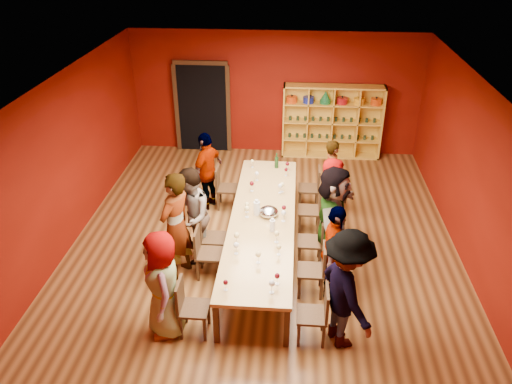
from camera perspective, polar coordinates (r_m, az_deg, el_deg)
room_shell at (r=8.22m, az=0.78°, el=1.54°), size 7.10×9.10×3.04m
tasting_table at (r=8.62m, az=0.74°, el=-3.19°), size 1.10×4.50×0.75m
doorway at (r=12.64m, az=-6.09°, el=9.60°), size 1.40×0.17×2.30m
shelving_unit at (r=12.41m, az=8.69°, el=8.36°), size 2.40×0.40×1.80m
chair_person_left_0 at (r=7.27m, az=-7.75°, el=-12.63°), size 0.42×0.42×0.89m
person_left_0 at (r=7.13m, az=-10.58°, el=-10.37°), size 0.69×0.91×1.67m
chair_person_left_1 at (r=8.27m, az=-5.95°, el=-6.65°), size 0.42×0.42×0.89m
person_left_1 at (r=8.10m, az=-9.15°, el=-3.89°), size 0.74×0.83×1.89m
chair_person_left_2 at (r=8.64m, az=-5.43°, el=-4.87°), size 0.42×0.42×0.89m
person_left_2 at (r=8.50m, az=-7.47°, el=-2.72°), size 0.59×0.90×1.72m
chair_person_left_4 at (r=10.16m, az=-3.77°, el=0.76°), size 0.42×0.42×0.89m
person_left_4 at (r=10.06m, az=-5.59°, el=2.43°), size 0.79×1.05×1.63m
chair_person_right_0 at (r=7.15m, az=7.08°, el=-13.44°), size 0.42×0.42×0.89m
person_right_0 at (r=6.91m, az=10.29°, el=-10.95°), size 0.92×1.27×1.82m
chair_person_right_1 at (r=7.92m, az=6.88°, el=-8.56°), size 0.42×0.42×0.89m
person_right_1 at (r=7.75m, az=8.87°, el=-6.83°), size 0.58×1.00×1.60m
chair_person_right_2 at (r=8.56m, az=6.75°, el=-5.32°), size 0.42×0.42×0.89m
person_right_2 at (r=8.34m, az=8.74°, el=-2.94°), size 0.81×1.78×1.85m
chair_person_right_3 at (r=9.43m, az=6.61°, el=-1.78°), size 0.42×0.42×0.89m
person_right_3 at (r=9.32m, az=8.58°, el=-0.48°), size 0.51×0.79×1.51m
chair_person_right_4 at (r=10.19m, az=6.52°, el=0.72°), size 0.42×0.42×0.89m
person_right_4 at (r=10.09m, az=8.68°, el=1.91°), size 0.47×0.60×1.50m
wine_glass_0 at (r=9.31m, az=3.00°, el=0.80°), size 0.08×0.08×0.20m
wine_glass_1 at (r=7.84m, az=-2.23°, el=-5.03°), size 0.09×0.09×0.22m
wine_glass_2 at (r=10.25m, az=-0.44°, el=3.49°), size 0.07×0.07×0.18m
wine_glass_3 at (r=8.42m, az=3.16°, el=-2.46°), size 0.09×0.09×0.22m
wine_glass_4 at (r=10.14m, az=3.60°, el=3.19°), size 0.08×0.08×0.19m
wine_glass_5 at (r=6.98m, az=-3.49°, el=-10.32°), size 0.07×0.07×0.18m
wine_glass_6 at (r=7.07m, az=2.44°, el=-9.61°), size 0.08×0.08×0.19m
wine_glass_7 at (r=7.44m, az=0.25°, el=-7.19°), size 0.08×0.08×0.21m
wine_glass_8 at (r=9.28m, az=2.77°, el=0.65°), size 0.08×0.08×0.19m
wine_glass_9 at (r=8.52m, az=-1.04°, el=-1.97°), size 0.09×0.09×0.22m
wine_glass_10 at (r=6.91m, az=1.82°, el=-10.43°), size 0.09×0.09×0.21m
wine_glass_11 at (r=7.63m, az=-2.29°, el=-6.15°), size 0.08×0.08×0.21m
wine_glass_12 at (r=9.71m, az=0.10°, el=2.06°), size 0.08×0.08×0.20m
wine_glass_13 at (r=8.60m, az=3.21°, el=-1.84°), size 0.08×0.08×0.19m
wine_glass_14 at (r=9.92m, az=3.46°, el=2.53°), size 0.07×0.07×0.18m
wine_glass_15 at (r=8.67m, az=-1.05°, el=-1.50°), size 0.08×0.08×0.20m
wine_glass_16 at (r=9.33m, az=-0.48°, el=0.92°), size 0.08×0.08×0.21m
wine_glass_17 at (r=7.63m, az=2.62°, el=-6.35°), size 0.07×0.07×0.19m
wine_glass_18 at (r=7.89m, az=2.37°, el=-4.84°), size 0.09×0.09×0.21m
spittoon_bowl at (r=8.60m, az=1.46°, el=-2.28°), size 0.34×0.34×0.19m
carafe_a at (r=8.61m, az=0.07°, el=-1.83°), size 0.14×0.14×0.29m
carafe_b at (r=8.19m, az=1.88°, el=-3.83°), size 0.11×0.11×0.24m
wine_bottle at (r=10.24m, az=2.36°, el=3.42°), size 0.10×0.10×0.32m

